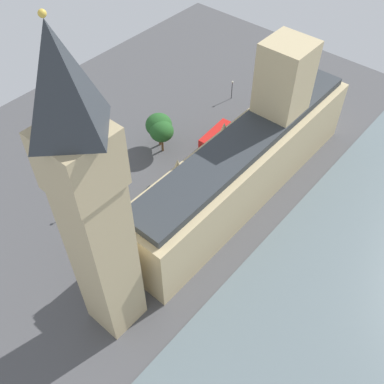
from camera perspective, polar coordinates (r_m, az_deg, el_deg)
The scene contains 14 objects.
ground_plane at distance 101.60m, azimuth 5.34°, elevation 0.52°, with size 133.53×133.53×0.00m, color #4C4C4F.
river_thames at distance 94.56m, azimuth 19.83°, elevation -7.93°, with size 31.45×120.18×0.25m, color slate.
parliament_building at distance 95.46m, azimuth 7.38°, elevation 4.45°, with size 12.56×63.53×31.71m.
clock_tower at distance 60.65m, azimuth -12.71°, elevation -1.96°, with size 8.45×8.45×55.79m.
double_decker_bus_near_tower at distance 109.96m, azimuth 2.94°, elevation 6.96°, with size 3.28×10.65×4.75m.
car_yellow_cab_under_trees at distance 99.54m, azimuth -5.47°, elevation -0.00°, with size 2.11×4.26×1.74m.
car_blue_opposite_hall at distance 96.17m, azimuth -9.08°, elevation -2.73°, with size 2.29×4.88×1.74m.
pedestrian_leading at distance 96.81m, azimuth -2.25°, elevation -1.71°, with size 0.49×0.59×1.53m.
pedestrian_by_river_gate at distance 92.44m, azimuth -6.28°, elevation -5.28°, with size 0.62×0.53×1.57m.
pedestrian_trailing at distance 90.75m, azimuth -8.45°, elevation -7.06°, with size 0.64×0.63×1.52m.
plane_tree_kerbside at distance 108.20m, azimuth -4.27°, elevation 8.53°, with size 6.39×6.39×8.91m.
plane_tree_far_end at distance 106.51m, azimuth -3.91°, elevation 7.76°, with size 5.78×5.78×8.56m.
street_lamp_midblock at distance 96.82m, azimuth -14.74°, elevation -0.82°, with size 0.56×0.56×5.60m.
street_lamp_corner at distance 125.35m, azimuth 5.15°, elevation 13.31°, with size 0.56×0.56×5.61m.
Camera 1 is at (-37.89, 58.74, 73.74)m, focal length 41.74 mm.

